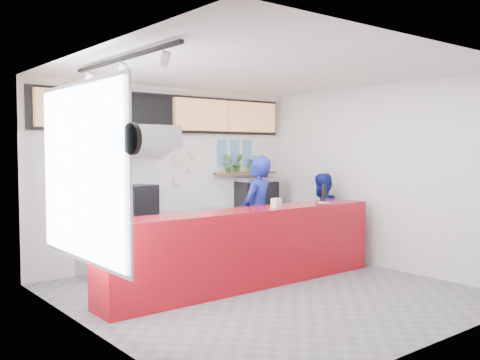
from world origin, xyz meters
TOP-DOWN VIEW (x-y plane):
  - floor at (0.00, 0.00)m, footprint 5.00×5.00m
  - ceiling at (0.00, 0.00)m, footprint 5.00×5.00m
  - wall_back at (0.00, 2.50)m, footprint 5.00×0.00m
  - wall_left at (-2.50, 0.00)m, footprint 0.00×5.00m
  - wall_right at (2.50, 0.00)m, footprint 0.00×5.00m
  - service_counter at (0.00, 0.40)m, footprint 4.50×0.60m
  - cream_band at (0.00, 2.49)m, footprint 5.00×0.02m
  - prep_bench at (-0.80, 2.20)m, footprint 1.80×0.60m
  - panini_oven at (-0.83, 2.20)m, footprint 0.67×0.67m
  - extraction_hood at (-0.80, 2.15)m, footprint 1.20×0.70m
  - hood_lip at (-0.80, 2.15)m, footprint 1.20×0.69m
  - right_bench at (1.50, 2.20)m, footprint 1.80×0.60m
  - espresso_machine at (1.69, 2.20)m, footprint 0.76×0.59m
  - espresso_tray at (1.69, 2.20)m, footprint 0.75×0.56m
  - herb_shelf at (1.60, 2.40)m, footprint 1.40×0.18m
  - menu_board_far_left at (-1.75, 2.38)m, footprint 1.10×0.10m
  - menu_board_mid_left at (-0.59, 2.38)m, footprint 1.10×0.10m
  - menu_board_mid_right at (0.57, 2.38)m, footprint 1.10×0.10m
  - menu_board_far_right at (1.73, 2.38)m, footprint 1.10×0.10m
  - soffit at (0.00, 2.46)m, footprint 4.80×0.04m
  - window_pane at (-2.47, 0.30)m, footprint 0.04×2.20m
  - window_frame at (-2.45, 0.30)m, footprint 0.03×2.30m
  - wall_clock_rim at (-2.46, -0.90)m, footprint 0.05×0.30m
  - wall_clock_face at (-2.43, -0.90)m, footprint 0.02×0.26m
  - track_rail at (-2.10, 0.00)m, footprint 0.05×2.40m
  - dec_plate_a at (0.15, 2.47)m, footprint 0.24×0.03m
  - dec_plate_b at (0.45, 2.47)m, footprint 0.24×0.03m
  - dec_plate_c at (0.15, 2.47)m, footprint 0.24×0.03m
  - dec_plate_d at (0.50, 2.47)m, footprint 0.24×0.03m
  - photo_frame_a at (1.10, 2.48)m, footprint 0.20×0.02m
  - photo_frame_b at (1.40, 2.48)m, footprint 0.20×0.02m
  - photo_frame_c at (1.70, 2.48)m, footprint 0.20×0.02m
  - photo_frame_d at (1.10, 2.48)m, footprint 0.20×0.02m
  - photo_frame_e at (1.40, 2.48)m, footprint 0.20×0.02m
  - photo_frame_f at (1.70, 2.48)m, footprint 0.20×0.02m
  - staff_center at (0.68, 0.99)m, footprint 0.79×0.66m
  - staff_right at (2.07, 0.91)m, footprint 0.75×0.58m
  - herb_a at (1.17, 2.40)m, footprint 0.20×0.15m
  - herb_b at (1.41, 2.40)m, footprint 0.22×0.19m
  - herb_c at (1.78, 2.40)m, footprint 0.34×0.32m
  - herb_d at (2.07, 2.40)m, footprint 0.17×0.16m
  - glass_vase at (-2.03, 0.33)m, footprint 0.24×0.24m
  - basil_vase at (-2.03, 0.33)m, footprint 0.34×0.30m
  - napkin_holder at (0.51, 0.36)m, footprint 0.17×0.12m
  - white_plate at (1.55, 0.38)m, footprint 0.20×0.20m
  - pepper_mill at (1.55, 0.38)m, footprint 0.07×0.07m

SIDE VIEW (x-z plane):
  - floor at x=0.00m, z-range 0.00..0.00m
  - prep_bench at x=-0.80m, z-range 0.00..0.90m
  - right_bench at x=1.50m, z-range 0.00..0.90m
  - service_counter at x=0.00m, z-range 0.00..1.10m
  - staff_right at x=2.07m, z-range 0.00..1.53m
  - staff_center at x=0.68m, z-range 0.00..1.83m
  - white_plate at x=1.55m, z-range 1.10..1.11m
  - espresso_machine at x=1.69m, z-range 0.90..1.34m
  - panini_oven at x=-0.83m, z-range 0.90..1.39m
  - napkin_holder at x=0.51m, z-range 1.10..1.23m
  - glass_vase at x=-2.03m, z-range 1.10..1.35m
  - pepper_mill at x=1.55m, z-range 1.11..1.38m
  - espresso_tray at x=1.69m, z-range 1.35..1.42m
  - dec_plate_c at x=0.15m, z-range 1.33..1.57m
  - wall_back at x=0.00m, z-range -1.00..4.00m
  - wall_left at x=-2.50m, z-range -1.00..4.00m
  - wall_right at x=2.50m, z-range -1.00..4.00m
  - herb_shelf at x=1.60m, z-range 1.48..1.52m
  - basil_vase at x=-2.03m, z-range 1.32..1.68m
  - dec_plate_b at x=0.45m, z-range 1.53..1.77m
  - herb_c at x=1.78m, z-range 1.52..1.82m
  - herb_d at x=2.07m, z-range 1.52..1.83m
  - herb_b at x=1.41m, z-range 1.52..1.86m
  - herb_a at x=1.17m, z-range 1.52..1.86m
  - window_pane at x=-2.47m, z-range 0.75..2.65m
  - window_frame at x=-2.45m, z-range 0.70..2.70m
  - dec_plate_a at x=0.15m, z-range 1.63..1.87m
  - photo_frame_d at x=1.10m, z-range 1.62..1.88m
  - photo_frame_e at x=1.40m, z-range 1.62..1.88m
  - photo_frame_f at x=1.70m, z-range 1.62..1.88m
  - dec_plate_d at x=0.50m, z-range 1.78..2.02m
  - hood_lip at x=-0.80m, z-range 1.79..2.11m
  - photo_frame_a at x=1.10m, z-range 1.88..2.12m
  - photo_frame_b at x=1.40m, z-range 1.88..2.12m
  - photo_frame_c at x=1.70m, z-range 1.88..2.12m
  - wall_clock_rim at x=-2.46m, z-range 1.90..2.20m
  - wall_clock_face at x=-2.43m, z-range 1.92..2.18m
  - extraction_hood at x=-0.80m, z-range 1.98..2.32m
  - menu_board_far_left at x=-1.75m, z-range 2.27..2.82m
  - menu_board_mid_left at x=-0.59m, z-range 2.27..2.82m
  - menu_board_mid_right at x=0.57m, z-range 2.27..2.82m
  - menu_board_far_right at x=1.73m, z-range 2.27..2.82m
  - soffit at x=0.00m, z-range 2.22..2.88m
  - cream_band at x=0.00m, z-range 2.20..3.00m
  - track_rail at x=-2.10m, z-range 2.92..2.96m
  - ceiling at x=0.00m, z-range 3.00..3.00m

